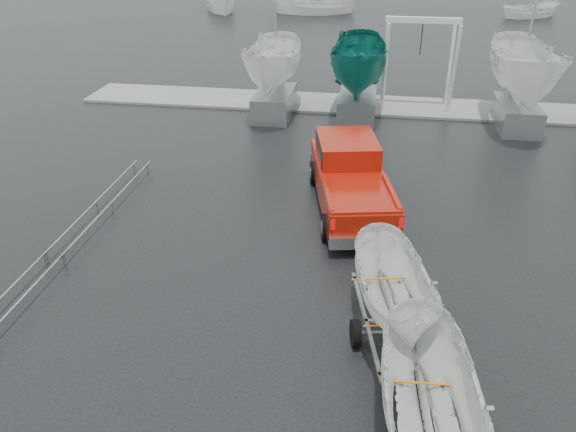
{
  "coord_description": "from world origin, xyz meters",
  "views": [
    {
      "loc": [
        -1.0,
        -13.32,
        8.35
      ],
      "look_at": [
        -2.99,
        -0.52,
        1.2
      ],
      "focal_mm": 35.0,
      "sensor_mm": 36.0,
      "label": 1
    }
  ],
  "objects": [
    {
      "name": "boat_hoist",
      "position": [
        0.93,
        13.0,
        2.67
      ],
      "size": [
        3.3,
        2.18,
        4.12
      ],
      "color": "silver",
      "rests_on": "ground"
    },
    {
      "name": "mast_rack_0",
      "position": [
        -9.0,
        1.0,
        0.35
      ],
      "size": [
        0.56,
        6.5,
        0.06
      ],
      "rotation": [
        0.0,
        0.0,
        1.57
      ],
      "color": "gray",
      "rests_on": "ground"
    },
    {
      "name": "moored_boat_1",
      "position": [
        -6.9,
        39.0,
        0.0
      ],
      "size": [
        3.42,
        3.35,
        11.89
      ],
      "rotation": [
        0.0,
        0.0,
        4.86
      ],
      "color": "white",
      "rests_on": "ground"
    },
    {
      "name": "moored_boat_0",
      "position": [
        -15.3,
        38.85,
        0.01
      ],
      "size": [
        3.03,
        3.06,
        11.01
      ],
      "rotation": [
        0.0,
        0.0,
        0.43
      ],
      "color": "white",
      "rests_on": "ground"
    },
    {
      "name": "trailer_parked",
      "position": [
        0.3,
        -6.62,
        2.57
      ],
      "size": [
        1.82,
        3.67,
        4.73
      ],
      "rotation": [
        0.0,
        0.0,
        0.07
      ],
      "color": "gray",
      "rests_on": "ground"
    },
    {
      "name": "dock",
      "position": [
        0.0,
        13.0,
        0.05
      ],
      "size": [
        30.0,
        3.0,
        0.12
      ],
      "primitive_type": "cube",
      "color": "gray",
      "rests_on": "ground"
    },
    {
      "name": "keelboat_0",
      "position": [
        -5.41,
        11.0,
        3.61
      ],
      "size": [
        2.28,
        3.2,
        10.45
      ],
      "color": "gray",
      "rests_on": "ground"
    },
    {
      "name": "ground_plane",
      "position": [
        0.0,
        0.0,
        0.0
      ],
      "size": [
        120.0,
        120.0,
        0.0
      ],
      "primitive_type": "plane",
      "color": "black",
      "rests_on": "ground"
    },
    {
      "name": "trailer_hitched",
      "position": [
        -0.25,
        -3.5,
        2.42
      ],
      "size": [
        1.92,
        3.76,
        4.44
      ],
      "rotation": [
        0.0,
        0.0,
        0.2
      ],
      "color": "gray",
      "rests_on": "ground"
    },
    {
      "name": "moored_boat_2",
      "position": [
        11.78,
        39.91,
        0.01
      ],
      "size": [
        2.78,
        2.76,
        10.73
      ],
      "rotation": [
        0.0,
        0.0,
        2.01
      ],
      "color": "white",
      "rests_on": "ground"
    },
    {
      "name": "keelboat_2",
      "position": [
        5.11,
        11.0,
        4.06
      ],
      "size": [
        2.55,
        3.2,
        10.72
      ],
      "color": "gray",
      "rests_on": "ground"
    },
    {
      "name": "pickup_truck",
      "position": [
        -1.56,
        2.79,
        1.01
      ],
      "size": [
        3.12,
        6.13,
        1.94
      ],
      "rotation": [
        0.0,
        0.0,
        0.2
      ],
      "color": "#951308",
      "rests_on": "ground"
    },
    {
      "name": "keelboat_1",
      "position": [
        -1.69,
        11.2,
        3.85
      ],
      "size": [
        2.43,
        3.2,
        7.55
      ],
      "color": "gray",
      "rests_on": "ground"
    }
  ]
}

